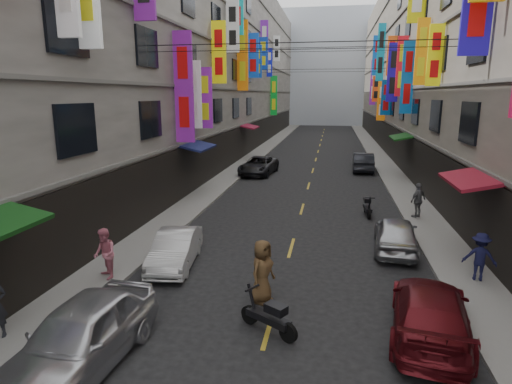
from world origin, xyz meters
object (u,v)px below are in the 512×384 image
at_px(scooter_far_right, 367,207).
at_px(car_left_mid, 175,249).
at_px(car_right_near, 430,312).
at_px(pedestrian_rnear, 480,257).
at_px(car_right_mid, 396,234).
at_px(pedestrian_crossing, 262,271).
at_px(scooter_crossing, 269,317).
at_px(car_left_near, 80,336).
at_px(car_left_far, 259,166).
at_px(pedestrian_rfar, 418,200).
at_px(car_right_far, 363,162).
at_px(pedestrian_lfar, 105,254).

bearing_deg(scooter_far_right, car_left_mid, 44.00).
bearing_deg(car_right_near, pedestrian_rnear, -112.79).
bearing_deg(car_right_mid, pedestrian_rnear, 135.43).
xyz_separation_m(car_left_mid, car_right_mid, (7.87, 2.92, 0.06)).
distance_m(car_left_mid, pedestrian_crossing, 4.09).
bearing_deg(pedestrian_crossing, car_right_mid, -15.21).
height_order(scooter_crossing, pedestrian_rnear, pedestrian_rnear).
distance_m(car_left_near, car_left_far, 24.04).
height_order(scooter_far_right, pedestrian_rfar, pedestrian_rfar).
relative_size(car_left_near, car_right_far, 1.02).
xyz_separation_m(car_left_far, car_right_far, (7.90, 2.83, 0.06)).
distance_m(scooter_crossing, scooter_far_right, 12.06).
height_order(pedestrian_lfar, pedestrian_crossing, pedestrian_crossing).
xyz_separation_m(car_right_far, pedestrian_rnear, (2.30, -20.63, 0.17)).
distance_m(car_left_mid, pedestrian_lfar, 2.44).
relative_size(car_left_mid, pedestrian_rnear, 2.39).
bearing_deg(pedestrian_lfar, car_right_near, 36.45).
bearing_deg(pedestrian_rfar, car_right_far, -124.95).
height_order(car_left_near, pedestrian_rnear, pedestrian_rnear).
distance_m(car_right_near, pedestrian_crossing, 4.55).
bearing_deg(pedestrian_crossing, pedestrian_rfar, -6.25).
distance_m(scooter_far_right, pedestrian_lfar, 13.03).
bearing_deg(pedestrian_rfar, pedestrian_rnear, 52.44).
xyz_separation_m(scooter_crossing, pedestrian_lfar, (-5.65, 2.12, 0.51)).
bearing_deg(car_left_far, pedestrian_crossing, -73.93).
xyz_separation_m(car_left_far, car_right_mid, (8.00, -15.18, 0.00)).
height_order(car_left_mid, car_left_far, car_left_far).
bearing_deg(car_right_mid, car_left_near, 53.77).
relative_size(car_left_far, pedestrian_rnear, 3.09).
xyz_separation_m(scooter_crossing, pedestrian_rnear, (6.17, 4.11, 0.46)).
xyz_separation_m(car_right_near, pedestrian_crossing, (-4.41, 1.07, 0.29)).
height_order(car_right_near, car_right_mid, car_right_mid).
bearing_deg(pedestrian_rnear, car_left_mid, 15.77).
height_order(car_right_near, pedestrian_rnear, pedestrian_rnear).
distance_m(car_left_far, pedestrian_lfar, 19.84).
xyz_separation_m(scooter_crossing, car_right_near, (3.96, 0.57, 0.21)).
bearing_deg(pedestrian_rfar, car_right_near, 39.16).
bearing_deg(car_left_near, car_right_near, 22.69).
relative_size(pedestrian_lfar, pedestrian_rfar, 0.98).
relative_size(pedestrian_rfar, pedestrian_crossing, 0.90).
xyz_separation_m(car_left_mid, pedestrian_rfar, (9.49, 7.49, 0.35)).
distance_m(scooter_far_right, car_right_far, 13.14).
bearing_deg(car_right_near, car_right_far, -80.55).
relative_size(car_left_mid, car_left_far, 0.77).
bearing_deg(car_right_far, pedestrian_rfar, 98.63).
bearing_deg(pedestrian_crossing, car_right_far, 15.18).
relative_size(scooter_crossing, scooter_far_right, 0.88).
height_order(car_left_near, pedestrian_rfar, pedestrian_rfar).
distance_m(pedestrian_rnear, pedestrian_rfar, 7.21).
xyz_separation_m(scooter_far_right, car_left_far, (-7.31, 10.29, 0.23)).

